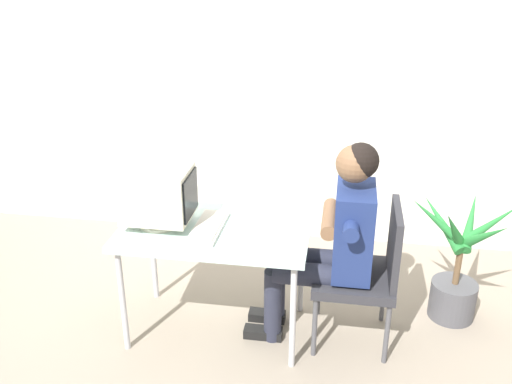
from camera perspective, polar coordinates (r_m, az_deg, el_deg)
ground_plane at (r=3.80m, az=-3.80°, el=-13.33°), size 12.00×12.00×0.00m
wall_back at (r=4.44m, az=3.63°, el=13.44°), size 8.00×0.10×3.00m
desk at (r=3.44m, az=-4.09°, el=-4.45°), size 1.13×0.68×0.73m
crt_monitor at (r=3.41m, az=-9.74°, el=-0.20°), size 0.40×0.33×0.36m
keyboard at (r=3.39m, az=-4.75°, el=-3.50°), size 0.17×0.44×0.03m
office_chair at (r=3.49m, az=10.94°, el=-7.51°), size 0.48×0.48×0.91m
person_seated at (r=3.39m, az=7.74°, el=-4.35°), size 0.75×0.58×1.28m
potted_plant at (r=3.93m, az=19.37°, el=-7.17°), size 0.67×0.67×0.89m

